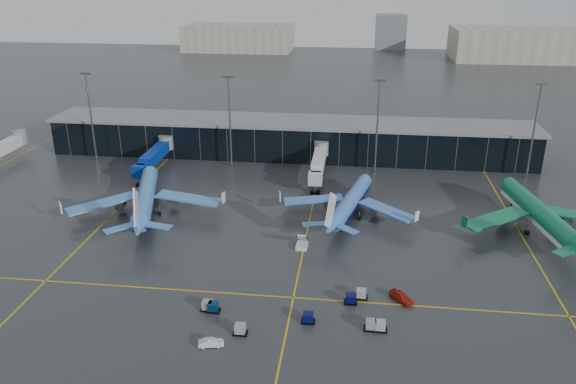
# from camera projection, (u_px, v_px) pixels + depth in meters

# --- Properties ---
(ground) EXTENTS (600.00, 600.00, 0.00)m
(ground) POSITION_uv_depth(u_px,v_px,m) (252.00, 253.00, 110.87)
(ground) COLOR #282B2D
(ground) RESTS_ON ground
(terminal_pier) EXTENTS (142.00, 17.00, 10.70)m
(terminal_pier) POSITION_uv_depth(u_px,v_px,m) (289.00, 138.00, 165.86)
(terminal_pier) COLOR black
(terminal_pier) RESTS_ON ground
(jet_bridges) EXTENTS (94.00, 27.50, 7.20)m
(jet_bridges) POSITION_uv_depth(u_px,v_px,m) (154.00, 156.00, 152.67)
(jet_bridges) COLOR #595B60
(jet_bridges) RESTS_ON ground
(flood_masts) EXTENTS (203.00, 0.50, 25.50)m
(flood_masts) POSITION_uv_depth(u_px,v_px,m) (303.00, 121.00, 151.10)
(flood_masts) COLOR #595B60
(flood_masts) RESTS_ON ground
(distant_hangars) EXTENTS (260.00, 71.00, 22.00)m
(distant_hangars) POSITION_uv_depth(u_px,v_px,m) (409.00, 41.00, 350.29)
(distant_hangars) COLOR #B2AD99
(distant_hangars) RESTS_ON ground
(taxi_lines) EXTENTS (220.00, 120.00, 0.02)m
(taxi_lines) POSITION_uv_depth(u_px,v_px,m) (307.00, 232.00, 119.49)
(taxi_lines) COLOR gold
(taxi_lines) RESTS_ON ground
(airliner_arkefly) EXTENTS (46.32, 49.78, 12.71)m
(airliner_arkefly) POSITION_uv_depth(u_px,v_px,m) (145.00, 187.00, 126.55)
(airliner_arkefly) COLOR #3D7BC9
(airliner_arkefly) RESTS_ON ground
(airliner_klm_near) EXTENTS (39.75, 43.03, 11.23)m
(airliner_klm_near) POSITION_uv_depth(u_px,v_px,m) (351.00, 192.00, 125.49)
(airliner_klm_near) COLOR #3C6FC7
(airliner_klm_near) RESTS_ON ground
(airliner_aer_lingus) EXTENTS (44.13, 48.40, 13.13)m
(airliner_aer_lingus) POSITION_uv_depth(u_px,v_px,m) (541.00, 202.00, 117.92)
(airliner_aer_lingus) COLOR #0D6F46
(airliner_aer_lingus) RESTS_ON ground
(baggage_carts) EXTENTS (30.28, 13.83, 1.70)m
(baggage_carts) POSITION_uv_depth(u_px,v_px,m) (304.00, 313.00, 90.41)
(baggage_carts) COLOR black
(baggage_carts) RESTS_ON ground
(mobile_airstair) EXTENTS (2.31, 3.27, 3.45)m
(mobile_airstair) POSITION_uv_depth(u_px,v_px,m) (302.00, 244.00, 112.67)
(mobile_airstair) COLOR white
(mobile_airstair) RESTS_ON ground
(service_van_red) EXTENTS (4.47, 4.77, 1.59)m
(service_van_red) POSITION_uv_depth(u_px,v_px,m) (401.00, 297.00, 94.79)
(service_van_red) COLOR #9C1B0C
(service_van_red) RESTS_ON ground
(service_van_white) EXTENTS (3.99, 2.13, 1.25)m
(service_van_white) POSITION_uv_depth(u_px,v_px,m) (211.00, 343.00, 83.54)
(service_van_white) COLOR silver
(service_van_white) RESTS_ON ground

